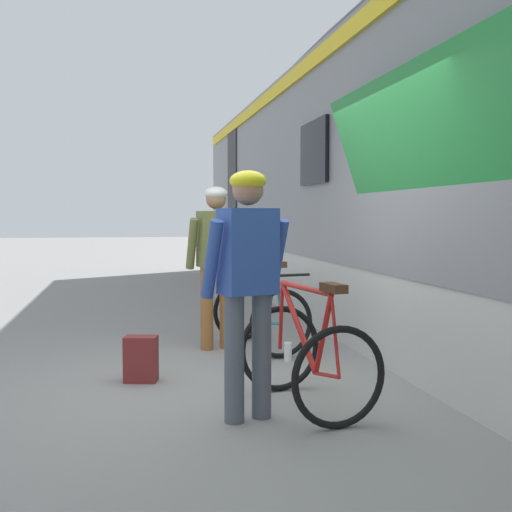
{
  "coord_description": "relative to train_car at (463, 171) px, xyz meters",
  "views": [
    {
      "loc": [
        -0.99,
        -5.25,
        1.45
      ],
      "look_at": [
        0.3,
        1.03,
        1.05
      ],
      "focal_mm": 45.41,
      "sensor_mm": 36.0,
      "label": 1
    }
  ],
  "objects": [
    {
      "name": "water_bottle_near_the_bikes",
      "position": [
        -2.31,
        -0.77,
        -1.87
      ],
      "size": [
        0.08,
        0.08,
        0.19
      ],
      "primitive_type": "cylinder",
      "color": "silver",
      "rests_on": "ground"
    },
    {
      "name": "bicycle_far_teal",
      "position": [
        -2.45,
        -0.14,
        -1.56
      ],
      "size": [
        0.93,
        1.2,
        0.99
      ],
      "color": "black",
      "rests_on": "ground"
    },
    {
      "name": "bicycle_near_red",
      "position": [
        -2.56,
        -2.34,
        -1.56
      ],
      "size": [
        0.88,
        1.17,
        0.99
      ],
      "color": "black",
      "rests_on": "ground"
    },
    {
      "name": "backpack_on_platform",
      "position": [
        -3.76,
        -1.29,
        -1.77
      ],
      "size": [
        0.31,
        0.24,
        0.4
      ],
      "primitive_type": "cube",
      "rotation": [
        0.0,
        0.0,
        -0.24
      ],
      "color": "maroon",
      "rests_on": "ground"
    },
    {
      "name": "train_car",
      "position": [
        0.0,
        0.0,
        0.0
      ],
      "size": [
        3.31,
        21.03,
        3.88
      ],
      "color": "slate",
      "rests_on": "ground"
    },
    {
      "name": "cyclist_near_in_blue",
      "position": [
        -3.05,
        -2.52,
        -0.91
      ],
      "size": [
        0.66,
        0.43,
        1.76
      ],
      "color": "#4C515B",
      "rests_on": "ground"
    },
    {
      "name": "ground_plane",
      "position": [
        -2.91,
        -1.7,
        -1.97
      ],
      "size": [
        80.0,
        80.0,
        0.0
      ],
      "primitive_type": "plane",
      "color": "gray"
    },
    {
      "name": "cyclist_far_in_olive",
      "position": [
        -2.92,
        -0.03,
        -0.91
      ],
      "size": [
        0.65,
        0.39,
        1.76
      ],
      "color": "#935B2D",
      "rests_on": "ground"
    }
  ]
}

